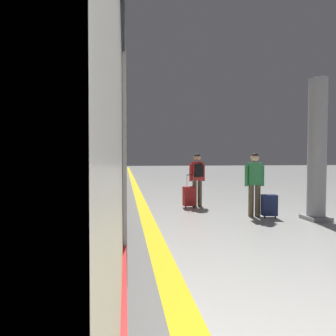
{
  "coord_description": "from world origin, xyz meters",
  "views": [
    {
      "loc": [
        -1.75,
        0.27,
        1.56
      ],
      "look_at": [
        -0.58,
        7.42,
        1.31
      ],
      "focal_mm": 28.04,
      "sensor_mm": 36.0,
      "label": 1
    }
  ],
  "objects_px": {
    "passenger_mid": "(197,175)",
    "high_speed_train": "(69,123)",
    "suitcase_mid": "(189,196)",
    "platform_pillar": "(317,153)",
    "suitcase_near": "(269,205)",
    "passenger_near": "(255,180)"
  },
  "relations": [
    {
      "from": "passenger_mid",
      "to": "suitcase_mid",
      "type": "relative_size",
      "value": 1.63
    },
    {
      "from": "passenger_mid",
      "to": "platform_pillar",
      "type": "distance_m",
      "value": 3.5
    },
    {
      "from": "high_speed_train",
      "to": "suitcase_near",
      "type": "bearing_deg",
      "value": -9.4
    },
    {
      "from": "high_speed_train",
      "to": "platform_pillar",
      "type": "relative_size",
      "value": 9.98
    },
    {
      "from": "suitcase_mid",
      "to": "high_speed_train",
      "type": "bearing_deg",
      "value": -165.77
    },
    {
      "from": "suitcase_near",
      "to": "passenger_mid",
      "type": "xyz_separation_m",
      "value": [
        -1.43,
        1.94,
        0.7
      ]
    },
    {
      "from": "high_speed_train",
      "to": "suitcase_mid",
      "type": "xyz_separation_m",
      "value": [
        3.5,
        0.89,
        -2.14
      ]
    },
    {
      "from": "passenger_mid",
      "to": "platform_pillar",
      "type": "xyz_separation_m",
      "value": [
        2.48,
        -2.37,
        0.69
      ]
    },
    {
      "from": "suitcase_near",
      "to": "platform_pillar",
      "type": "relative_size",
      "value": 0.17
    },
    {
      "from": "high_speed_train",
      "to": "platform_pillar",
      "type": "distance_m",
      "value": 6.48
    },
    {
      "from": "high_speed_train",
      "to": "suitcase_near",
      "type": "distance_m",
      "value": 5.75
    },
    {
      "from": "passenger_near",
      "to": "platform_pillar",
      "type": "xyz_separation_m",
      "value": [
        1.37,
        -0.63,
        0.72
      ]
    },
    {
      "from": "high_speed_train",
      "to": "passenger_near",
      "type": "xyz_separation_m",
      "value": [
        4.93,
        -0.67,
        -1.5
      ]
    },
    {
      "from": "passenger_mid",
      "to": "platform_pillar",
      "type": "relative_size",
      "value": 0.48
    },
    {
      "from": "suitcase_near",
      "to": "platform_pillar",
      "type": "xyz_separation_m",
      "value": [
        1.05,
        -0.43,
        1.39
      ]
    },
    {
      "from": "passenger_mid",
      "to": "suitcase_near",
      "type": "bearing_deg",
      "value": -53.47
    },
    {
      "from": "high_speed_train",
      "to": "platform_pillar",
      "type": "xyz_separation_m",
      "value": [
        6.3,
        -1.3,
        -0.78
      ]
    },
    {
      "from": "high_speed_train",
      "to": "passenger_near",
      "type": "height_order",
      "value": "high_speed_train"
    },
    {
      "from": "suitcase_near",
      "to": "passenger_mid",
      "type": "height_order",
      "value": "passenger_mid"
    },
    {
      "from": "passenger_near",
      "to": "suitcase_mid",
      "type": "bearing_deg",
      "value": 132.69
    },
    {
      "from": "passenger_mid",
      "to": "high_speed_train",
      "type": "bearing_deg",
      "value": -164.4
    },
    {
      "from": "passenger_near",
      "to": "suitcase_near",
      "type": "distance_m",
      "value": 0.77
    }
  ]
}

